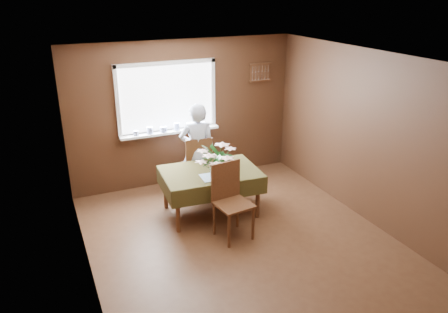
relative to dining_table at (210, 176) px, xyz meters
name	(u,v)px	position (x,y,z in m)	size (l,w,h in m)	color
floor	(240,240)	(0.07, -0.90, -0.62)	(4.50, 4.50, 0.00)	#472918
ceiling	(243,58)	(0.07, -0.90, 1.88)	(4.50, 4.50, 0.00)	white
wall_back	(184,113)	(0.07, 1.35, 0.63)	(4.00, 4.00, 0.00)	brown
wall_front	(357,244)	(0.07, -3.15, 0.63)	(4.00, 4.00, 0.00)	brown
wall_left	(81,183)	(-1.93, -0.90, 0.63)	(4.50, 4.50, 0.00)	brown
wall_right	(364,136)	(2.07, -0.90, 0.63)	(4.50, 4.50, 0.00)	brown
window_assembly	(168,110)	(-0.23, 1.30, 0.73)	(1.72, 0.20, 1.22)	white
spoon_rack	(260,72)	(1.52, 1.32, 1.23)	(0.44, 0.05, 0.33)	#54301B
dining_table	(210,176)	(0.00, 0.00, 0.00)	(1.52, 1.09, 0.71)	#54301B
chair_far	(198,163)	(0.06, 0.71, -0.07)	(0.49, 0.49, 1.02)	#54301B
chair_near	(230,198)	(0.01, -0.69, -0.05)	(0.51, 0.51, 1.06)	#54301B
seated_woman	(197,151)	(0.05, 0.67, 0.18)	(0.58, 0.38, 1.59)	white
flower_bouquet	(214,158)	(-0.04, -0.22, 0.38)	(0.54, 0.54, 0.46)	white
side_plate	(230,164)	(0.38, 0.12, 0.09)	(0.25, 0.25, 0.01)	white
table_knife	(223,175)	(0.10, -0.25, 0.09)	(0.02, 0.22, 0.00)	silver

